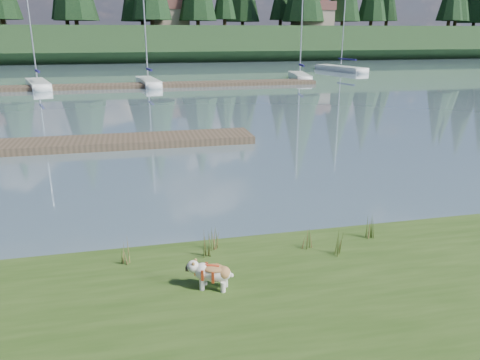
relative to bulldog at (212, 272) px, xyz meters
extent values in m
plane|color=gray|center=(-0.27, 33.37, -0.64)|extent=(200.00, 200.00, 0.00)
cube|color=#1C3419|center=(-0.27, 76.37, 1.86)|extent=(200.00, 20.00, 5.00)
cylinder|color=silver|center=(-0.18, -0.02, -0.20)|extent=(0.09, 0.09, 0.18)
cylinder|color=silver|center=(-0.11, 0.14, -0.20)|extent=(0.09, 0.09, 0.18)
cylinder|color=silver|center=(0.15, -0.16, -0.20)|extent=(0.09, 0.09, 0.18)
cylinder|color=silver|center=(0.22, 0.00, -0.20)|extent=(0.09, 0.09, 0.18)
ellipsoid|color=silver|center=(0.03, -0.01, -0.02)|extent=(0.65, 0.50, 0.27)
ellipsoid|color=#A5713D|center=(0.03, -0.01, 0.07)|extent=(0.48, 0.41, 0.10)
ellipsoid|color=silver|center=(-0.30, 0.13, 0.07)|extent=(0.27, 0.28, 0.20)
cube|color=black|center=(-0.38, 0.16, 0.04)|extent=(0.10, 0.12, 0.08)
cube|color=#4C3D2C|center=(-4.27, 12.37, -0.49)|extent=(16.00, 2.00, 0.30)
cube|color=#4C3D2C|center=(1.73, 33.37, -0.49)|extent=(26.00, 2.20, 0.30)
cube|color=white|center=(-8.57, 34.92, -0.42)|extent=(2.99, 6.32, 0.70)
ellipsoid|color=white|center=(-9.39, 37.90, -0.42)|extent=(1.75, 1.98, 0.70)
cylinder|color=silver|center=(-8.57, 34.92, 4.98)|extent=(0.12, 0.12, 9.64)
cube|color=#17154E|center=(-8.34, 34.11, 0.76)|extent=(0.85, 2.42, 0.20)
cube|color=white|center=(0.35, 34.60, -0.42)|extent=(2.04, 5.91, 0.70)
ellipsoid|color=white|center=(-0.02, 37.47, -0.42)|extent=(1.45, 1.73, 0.70)
cylinder|color=silver|center=(0.35, 34.60, 4.71)|extent=(0.12, 0.12, 9.11)
cube|color=#17154E|center=(0.45, 33.82, 0.76)|extent=(0.49, 2.31, 0.20)
cube|color=white|center=(14.81, 36.68, -0.42)|extent=(2.42, 6.14, 0.70)
ellipsoid|color=white|center=(15.35, 39.62, -0.42)|extent=(1.58, 1.84, 0.70)
cylinder|color=silver|center=(14.81, 36.68, 4.78)|extent=(0.12, 0.12, 9.24)
cube|color=#17154E|center=(14.66, 35.87, 0.76)|extent=(0.63, 2.38, 0.20)
cube|color=white|center=(22.92, 45.09, -0.42)|extent=(3.44, 7.96, 0.70)
ellipsoid|color=white|center=(22.07, 48.88, -0.42)|extent=(2.12, 2.44, 0.70)
cylinder|color=silver|center=(22.92, 45.09, 5.95)|extent=(0.12, 0.12, 11.58)
cube|color=#17154E|center=(23.16, 44.06, 0.76)|extent=(0.88, 3.06, 0.20)
cone|color=#475B23|center=(0.05, 1.14, -0.01)|extent=(0.03, 0.03, 0.55)
cone|color=brown|center=(0.16, 1.07, -0.07)|extent=(0.03, 0.03, 0.44)
cone|color=#475B23|center=(0.11, 1.17, 0.01)|extent=(0.03, 0.03, 0.61)
cone|color=brown|center=(0.19, 1.11, -0.10)|extent=(0.03, 0.03, 0.39)
cone|color=#475B23|center=(0.07, 1.06, -0.04)|extent=(0.03, 0.03, 0.50)
cone|color=#475B23|center=(0.27, 1.40, -0.07)|extent=(0.03, 0.03, 0.44)
cone|color=brown|center=(0.38, 1.33, -0.11)|extent=(0.03, 0.03, 0.35)
cone|color=#475B23|center=(0.33, 1.43, -0.05)|extent=(0.03, 0.03, 0.48)
cone|color=brown|center=(0.41, 1.37, -0.14)|extent=(0.03, 0.03, 0.31)
cone|color=#475B23|center=(0.29, 1.32, -0.09)|extent=(0.03, 0.03, 0.40)
cone|color=#475B23|center=(2.46, 0.69, -0.04)|extent=(0.03, 0.03, 0.51)
cone|color=brown|center=(2.57, 0.62, -0.09)|extent=(0.03, 0.03, 0.40)
cone|color=#475B23|center=(2.52, 0.72, -0.01)|extent=(0.03, 0.03, 0.56)
cone|color=brown|center=(2.60, 0.66, -0.11)|extent=(0.03, 0.03, 0.35)
cone|color=#475B23|center=(2.48, 0.61, -0.06)|extent=(0.03, 0.03, 0.45)
cone|color=#475B23|center=(-1.46, 1.19, -0.06)|extent=(0.03, 0.03, 0.46)
cone|color=brown|center=(-1.35, 1.12, -0.10)|extent=(0.03, 0.03, 0.37)
cone|color=#475B23|center=(-1.40, 1.22, -0.04)|extent=(0.03, 0.03, 0.51)
cone|color=brown|center=(-1.32, 1.16, -0.13)|extent=(0.03, 0.03, 0.33)
cone|color=#475B23|center=(-1.44, 1.11, -0.08)|extent=(0.03, 0.03, 0.42)
cone|color=#475B23|center=(2.00, 1.04, -0.06)|extent=(0.03, 0.03, 0.46)
cone|color=brown|center=(2.11, 0.97, -0.11)|extent=(0.03, 0.03, 0.37)
cone|color=#475B23|center=(2.06, 1.07, -0.04)|extent=(0.03, 0.03, 0.50)
cone|color=brown|center=(2.14, 1.01, -0.13)|extent=(0.03, 0.03, 0.32)
cone|color=#475B23|center=(2.02, 0.96, -0.08)|extent=(0.03, 0.03, 0.41)
cone|color=#475B23|center=(3.43, 1.28, -0.03)|extent=(0.03, 0.03, 0.52)
cone|color=brown|center=(3.54, 1.21, -0.08)|extent=(0.03, 0.03, 0.42)
cone|color=#475B23|center=(3.49, 1.31, 0.00)|extent=(0.03, 0.03, 0.58)
cone|color=brown|center=(3.57, 1.25, -0.11)|extent=(0.03, 0.03, 0.37)
cone|color=#475B23|center=(3.45, 1.20, -0.05)|extent=(0.03, 0.03, 0.47)
cube|color=#33281C|center=(-0.27, 1.77, -0.57)|extent=(60.00, 0.50, 0.14)
cylinder|color=#382619|center=(-10.27, 75.37, 5.26)|extent=(0.60, 0.60, 1.80)
cylinder|color=#382619|center=(2.73, 69.37, 5.26)|extent=(0.60, 0.60, 1.80)
cylinder|color=#382619|center=(14.73, 73.37, 5.26)|extent=(0.60, 0.60, 1.80)
cylinder|color=#382619|center=(27.73, 71.37, 5.26)|extent=(0.60, 0.60, 1.80)
cylinder|color=#382619|center=(41.73, 74.37, 5.26)|extent=(0.60, 0.60, 1.80)
cylinder|color=#382619|center=(54.73, 70.37, 5.26)|extent=(0.60, 0.60, 1.80)
cube|color=gray|center=(5.73, 74.37, 5.76)|extent=(6.00, 5.00, 2.80)
cube|color=brown|center=(5.73, 74.37, 7.86)|extent=(6.30, 5.30, 1.40)
cube|color=brown|center=(5.73, 74.37, 8.66)|extent=(4.20, 3.60, 0.70)
cube|color=gray|center=(29.73, 72.37, 5.76)|extent=(6.00, 5.00, 2.80)
cube|color=brown|center=(29.73, 72.37, 7.86)|extent=(6.30, 5.30, 1.40)
cube|color=brown|center=(29.73, 72.37, 8.66)|extent=(4.20, 3.60, 0.70)
camera|label=1|loc=(-1.09, -6.78, 3.77)|focal=35.00mm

